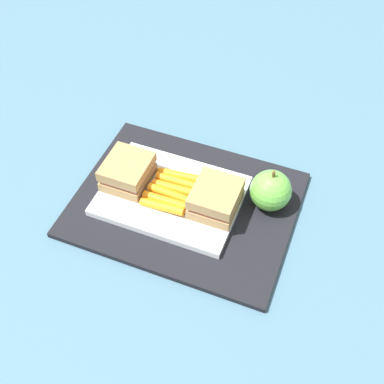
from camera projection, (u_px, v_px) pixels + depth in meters
The scene contains 7 objects.
ground_plane at pixel (185, 206), 0.84m from camera, with size 2.40×2.40×0.00m, color #42667A.
lunchbag_mat at pixel (185, 204), 0.84m from camera, with size 0.36×0.28×0.01m, color black.
food_tray at pixel (171, 196), 0.83m from camera, with size 0.23×0.17×0.01m, color white.
sandwich_half_left at pixel (128, 172), 0.83m from camera, with size 0.07×0.08×0.04m.
sandwich_half_right at pixel (216, 198), 0.79m from camera, with size 0.07×0.08×0.04m.
carrot_sticks_bundle at pixel (171, 191), 0.82m from camera, with size 0.08×0.09×0.02m.
apple at pixel (271, 190), 0.80m from camera, with size 0.07×0.07×0.08m.
Camera 1 is at (0.20, -0.48, 0.66)m, focal length 46.72 mm.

